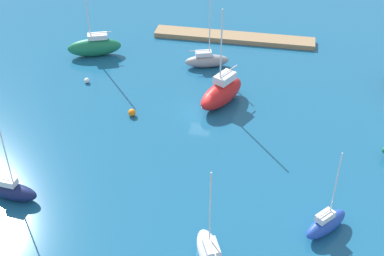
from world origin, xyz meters
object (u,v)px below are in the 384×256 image
Objects in this scene: sailboat_gray_inner_mooring at (207,60)px; sailboat_blue_east_end at (326,223)px; sailboat_red_lone_north at (222,92)px; pier_dock at (234,37)px; mooring_buoy_white at (87,80)px; mooring_buoy_orange at (132,113)px; sailboat_white_far_north at (210,253)px; sailboat_navy_near_pier at (13,191)px; sailboat_green_center_basin at (95,46)px.

sailboat_gray_inner_mooring is 31.52m from sailboat_blue_east_end.
sailboat_gray_inner_mooring is at bearing -131.39° from sailboat_red_lone_north.
sailboat_red_lone_north reaches higher than sailboat_gray_inner_mooring.
sailboat_blue_east_end is at bearing 60.66° from sailboat_red_lone_north.
pier_dock is at bearing 60.62° from sailboat_blue_east_end.
mooring_buoy_white is at bearing 96.67° from sailboat_blue_east_end.
sailboat_red_lone_north reaches higher than mooring_buoy_orange.
sailboat_white_far_north is 33.27m from sailboat_gray_inner_mooring.
sailboat_gray_inner_mooring reaches higher than pier_dock.
pier_dock is at bearing -149.92° from sailboat_red_lone_north.
mooring_buoy_orange is 9.87m from mooring_buoy_white.
sailboat_blue_east_end reaches higher than sailboat_navy_near_pier.
mooring_buoy_orange reaches higher than pier_dock.
sailboat_white_far_north reaches higher than mooring_buoy_orange.
sailboat_red_lone_north is at bearing 73.87° from sailboat_blue_east_end.
sailboat_green_center_basin is at bearing 24.54° from pier_dock.
pier_dock is 2.43× the size of sailboat_gray_inner_mooring.
sailboat_blue_east_end is (-15.26, 27.58, 0.05)m from sailboat_gray_inner_mooring.
sailboat_green_center_basin reaches higher than pier_dock.
sailboat_red_lone_north is 17.76m from mooring_buoy_white.
sailboat_white_far_north reaches higher than pier_dock.
sailboat_blue_east_end is at bearing 145.24° from mooring_buoy_white.
sailboat_navy_near_pier is at bearing -12.53° from sailboat_red_lone_north.
sailboat_blue_east_end is (-9.61, -5.20, -0.01)m from sailboat_white_far_north.
sailboat_gray_inner_mooring reaches higher than mooring_buoy_orange.
sailboat_red_lone_north is at bearing 134.18° from sailboat_green_center_basin.
sailboat_gray_inner_mooring is 14.73m from mooring_buoy_orange.
sailboat_red_lone_north is at bearing 174.68° from mooring_buoy_white.
sailboat_red_lone_north is 13.73× the size of mooring_buoy_orange.
sailboat_red_lone_north is at bearing 54.79° from sailboat_navy_near_pier.
sailboat_green_center_basin is at bearing 98.90° from sailboat_navy_near_pier.
sailboat_gray_inner_mooring is at bearing -154.21° from mooring_buoy_white.
sailboat_navy_near_pier is (19.70, -4.14, -0.07)m from sailboat_white_far_north.
sailboat_red_lone_north is at bearing 91.86° from pier_dock.
sailboat_gray_inner_mooring reaches higher than sailboat_blue_east_end.
mooring_buoy_orange is at bearing 8.24° from sailboat_white_far_north.
sailboat_green_center_basin reaches higher than sailboat_white_far_north.
mooring_buoy_orange reaches higher than mooring_buoy_white.
sailboat_green_center_basin is at bearing 89.51° from sailboat_blue_east_end.
sailboat_gray_inner_mooring is at bearing 158.31° from sailboat_green_center_basin.
sailboat_white_far_north is 1.14× the size of sailboat_navy_near_pier.
mooring_buoy_white is (7.73, -6.13, -0.11)m from mooring_buoy_orange.
sailboat_white_far_north is 10.70× the size of mooring_buoy_orange.
pier_dock is 38.38m from sailboat_blue_east_end.
sailboat_navy_near_pier is at bearing 91.01° from mooring_buoy_white.
sailboat_blue_east_end is 26.31m from mooring_buoy_orange.
sailboat_blue_east_end is 22.48m from sailboat_red_lone_north.
sailboat_green_center_basin reaches higher than mooring_buoy_orange.
sailboat_blue_east_end is 13.04× the size of mooring_buoy_white.
mooring_buoy_white is (14.44, 6.97, -0.63)m from sailboat_gray_inner_mooring.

